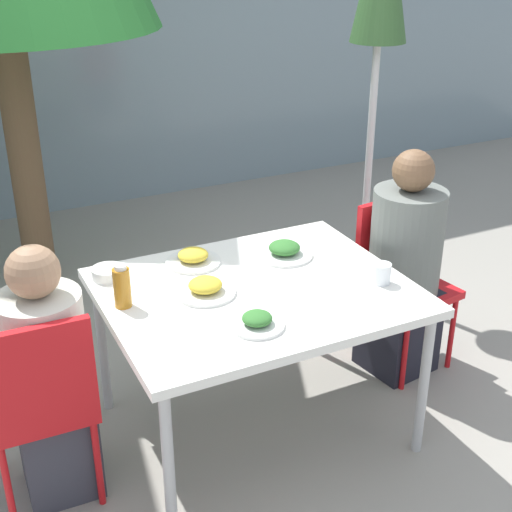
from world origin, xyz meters
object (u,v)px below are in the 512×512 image
chair_right (398,270)px  person_right (403,272)px  salad_bowl (108,273)px  chair_left (40,397)px  person_left (49,382)px  bottle (122,287)px  drinking_cup (382,273)px

chair_right → person_right: size_ratio=0.74×
salad_bowl → person_right: bearing=-9.3°
chair_left → person_left: bearing=58.0°
chair_left → bottle: bottle is taller
bottle → drinking_cup: (1.05, -0.29, -0.04)m
person_left → person_right: size_ratio=0.93×
chair_left → salad_bowl: bearing=47.9°
chair_left → person_right: size_ratio=0.74×
person_left → chair_right: person_left is taller
person_right → salad_bowl: 1.45m
chair_right → salad_bowl: (-1.46, 0.14, 0.24)m
person_left → person_right: person_right is taller
chair_right → bottle: bottle is taller
person_right → drinking_cup: bearing=31.9°
drinking_cup → person_left: bearing=171.3°
person_right → bottle: size_ratio=6.48×
chair_left → person_left: (0.05, 0.08, 0.00)m
salad_bowl → bottle: bearing=-92.5°
chair_right → person_right: 0.10m
chair_right → drinking_cup: chair_right is taller
chair_left → chair_right: size_ratio=1.00×
drinking_cup → bottle: bearing=164.5°
person_right → salad_bowl: person_right is taller
person_right → chair_left: bearing=-2.6°
chair_left → salad_bowl: (0.40, 0.42, 0.24)m
chair_right → salad_bowl: bearing=-14.4°
chair_left → drinking_cup: 1.47m
person_right → person_left: bearing=-5.0°
salad_bowl → drinking_cup: bearing=-28.3°
bottle → drinking_cup: bottle is taller
chair_left → person_right: person_right is taller
person_right → bottle: (-1.43, -0.04, 0.27)m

